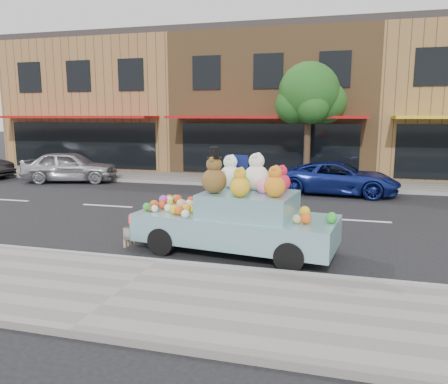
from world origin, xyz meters
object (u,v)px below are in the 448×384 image
(street_tree, at_px, (309,98))
(car_silver, at_px, (70,167))
(car_blue, at_px, (339,178))
(art_car, at_px, (236,217))

(street_tree, relative_size, car_silver, 1.27)
(car_blue, bearing_deg, street_tree, 37.20)
(car_silver, xyz_separation_m, car_blue, (11.76, -0.08, -0.09))
(car_blue, xyz_separation_m, art_car, (-2.11, -8.04, 0.19))
(car_silver, relative_size, art_car, 0.88)
(car_silver, distance_m, art_car, 12.61)
(art_car, bearing_deg, street_tree, 93.28)
(car_silver, height_order, art_car, art_car)
(street_tree, bearing_deg, art_car, -94.04)
(car_silver, height_order, car_blue, car_silver)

